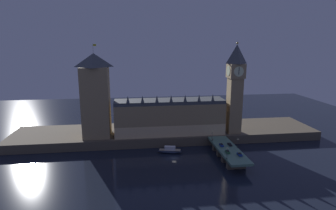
{
  "coord_description": "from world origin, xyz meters",
  "views": [
    {
      "loc": [
        -24.6,
        -158.97,
        68.9
      ],
      "look_at": [
        -1.28,
        20.0,
        28.85
      ],
      "focal_mm": 30.0,
      "sensor_mm": 36.0,
      "label": 1
    }
  ],
  "objects_px": {
    "street_lamp_far": "(212,134)",
    "car_southbound_trail": "(230,144)",
    "street_lamp_mid": "(238,142)",
    "boat_upstream": "(170,151)",
    "car_southbound_lead": "(240,154)",
    "clock_tower": "(235,86)",
    "pedestrian_far_rail": "(213,140)",
    "street_lamp_near": "(227,152)",
    "victoria_tower": "(96,95)",
    "car_northbound_lead": "(221,145)",
    "car_northbound_trail": "(228,152)"
  },
  "relations": [
    {
      "from": "car_southbound_lead",
      "to": "street_lamp_near",
      "type": "bearing_deg",
      "value": -158.42
    },
    {
      "from": "car_northbound_lead",
      "to": "pedestrian_far_rail",
      "type": "bearing_deg",
      "value": 106.27
    },
    {
      "from": "clock_tower",
      "to": "car_southbound_lead",
      "type": "bearing_deg",
      "value": -105.21
    },
    {
      "from": "car_southbound_lead",
      "to": "boat_upstream",
      "type": "bearing_deg",
      "value": 146.68
    },
    {
      "from": "car_southbound_lead",
      "to": "car_southbound_trail",
      "type": "relative_size",
      "value": 0.84
    },
    {
      "from": "pedestrian_far_rail",
      "to": "street_lamp_near",
      "type": "bearing_deg",
      "value": -90.8
    },
    {
      "from": "car_southbound_lead",
      "to": "street_lamp_far",
      "type": "height_order",
      "value": "street_lamp_far"
    },
    {
      "from": "car_southbound_lead",
      "to": "clock_tower",
      "type": "bearing_deg",
      "value": 74.79
    },
    {
      "from": "car_southbound_trail",
      "to": "pedestrian_far_rail",
      "type": "distance_m",
      "value": 12.22
    },
    {
      "from": "car_northbound_trail",
      "to": "street_lamp_far",
      "type": "distance_m",
      "value": 21.99
    },
    {
      "from": "pedestrian_far_rail",
      "to": "street_lamp_near",
      "type": "relative_size",
      "value": 0.27
    },
    {
      "from": "car_southbound_lead",
      "to": "street_lamp_mid",
      "type": "distance_m",
      "value": 12.13
    },
    {
      "from": "street_lamp_mid",
      "to": "boat_upstream",
      "type": "height_order",
      "value": "street_lamp_mid"
    },
    {
      "from": "street_lamp_near",
      "to": "street_lamp_far",
      "type": "xyz_separation_m",
      "value": [
        0.0,
        29.44,
        0.16
      ]
    },
    {
      "from": "car_southbound_trail",
      "to": "boat_upstream",
      "type": "xyz_separation_m",
      "value": [
        -36.63,
        7.76,
        -5.31
      ]
    },
    {
      "from": "car_northbound_lead",
      "to": "car_southbound_trail",
      "type": "distance_m",
      "value": 5.52
    },
    {
      "from": "car_southbound_trail",
      "to": "pedestrian_far_rail",
      "type": "height_order",
      "value": "pedestrian_far_rail"
    },
    {
      "from": "car_southbound_lead",
      "to": "car_southbound_trail",
      "type": "bearing_deg",
      "value": 90.0
    },
    {
      "from": "victoria_tower",
      "to": "car_southbound_trail",
      "type": "bearing_deg",
      "value": -19.93
    },
    {
      "from": "clock_tower",
      "to": "car_southbound_lead",
      "type": "relative_size",
      "value": 15.72
    },
    {
      "from": "street_lamp_mid",
      "to": "street_lamp_far",
      "type": "relative_size",
      "value": 0.88
    },
    {
      "from": "clock_tower",
      "to": "pedestrian_far_rail",
      "type": "bearing_deg",
      "value": -139.37
    },
    {
      "from": "clock_tower",
      "to": "car_northbound_lead",
      "type": "xyz_separation_m",
      "value": [
        -17.0,
        -26.37,
        -32.62
      ]
    },
    {
      "from": "clock_tower",
      "to": "street_lamp_far",
      "type": "relative_size",
      "value": 9.13
    },
    {
      "from": "car_southbound_lead",
      "to": "street_lamp_far",
      "type": "relative_size",
      "value": 0.58
    },
    {
      "from": "street_lamp_far",
      "to": "car_southbound_trail",
      "type": "bearing_deg",
      "value": -48.25
    },
    {
      "from": "car_southbound_trail",
      "to": "street_lamp_mid",
      "type": "distance_m",
      "value": 6.73
    },
    {
      "from": "victoria_tower",
      "to": "car_southbound_lead",
      "type": "distance_m",
      "value": 99.81
    },
    {
      "from": "victoria_tower",
      "to": "car_southbound_trail",
      "type": "relative_size",
      "value": 13.03
    },
    {
      "from": "car_northbound_trail",
      "to": "street_lamp_far",
      "type": "bearing_deg",
      "value": 98.35
    },
    {
      "from": "pedestrian_far_rail",
      "to": "street_lamp_mid",
      "type": "xyz_separation_m",
      "value": [
        11.4,
        -14.03,
        2.86
      ]
    },
    {
      "from": "car_northbound_lead",
      "to": "car_southbound_trail",
      "type": "height_order",
      "value": "car_northbound_lead"
    },
    {
      "from": "car_northbound_trail",
      "to": "car_southbound_trail",
      "type": "xyz_separation_m",
      "value": [
        5.5,
        11.77,
        -0.07
      ]
    },
    {
      "from": "clock_tower",
      "to": "street_lamp_far",
      "type": "bearing_deg",
      "value": -141.1
    },
    {
      "from": "clock_tower",
      "to": "victoria_tower",
      "type": "bearing_deg",
      "value": 177.33
    },
    {
      "from": "car_southbound_lead",
      "to": "street_lamp_near",
      "type": "relative_size",
      "value": 0.6
    },
    {
      "from": "victoria_tower",
      "to": "pedestrian_far_rail",
      "type": "relative_size",
      "value": 34.68
    },
    {
      "from": "clock_tower",
      "to": "car_southbound_trail",
      "type": "relative_size",
      "value": 13.28
    },
    {
      "from": "clock_tower",
      "to": "car_southbound_trail",
      "type": "bearing_deg",
      "value": -113.89
    },
    {
      "from": "clock_tower",
      "to": "street_lamp_far",
      "type": "xyz_separation_m",
      "value": [
        -20.15,
        -16.26,
        -28.98
      ]
    },
    {
      "from": "car_northbound_lead",
      "to": "pedestrian_far_rail",
      "type": "xyz_separation_m",
      "value": [
        -2.75,
        9.43,
        0.25
      ]
    },
    {
      "from": "car_northbound_trail",
      "to": "pedestrian_far_rail",
      "type": "height_order",
      "value": "pedestrian_far_rail"
    },
    {
      "from": "clock_tower",
      "to": "street_lamp_near",
      "type": "bearing_deg",
      "value": -113.79
    },
    {
      "from": "car_southbound_lead",
      "to": "street_lamp_near",
      "type": "xyz_separation_m",
      "value": [
        -8.65,
        -3.42,
        3.45
      ]
    },
    {
      "from": "street_lamp_far",
      "to": "boat_upstream",
      "type": "height_order",
      "value": "street_lamp_far"
    },
    {
      "from": "car_southbound_trail",
      "to": "street_lamp_near",
      "type": "height_order",
      "value": "street_lamp_near"
    },
    {
      "from": "street_lamp_mid",
      "to": "victoria_tower",
      "type": "bearing_deg",
      "value": 157.84
    },
    {
      "from": "car_northbound_lead",
      "to": "victoria_tower",
      "type": "bearing_deg",
      "value": 158.52
    },
    {
      "from": "victoria_tower",
      "to": "street_lamp_far",
      "type": "bearing_deg",
      "value": -15.4
    },
    {
      "from": "car_northbound_lead",
      "to": "car_northbound_trail",
      "type": "height_order",
      "value": "car_northbound_lead"
    }
  ]
}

